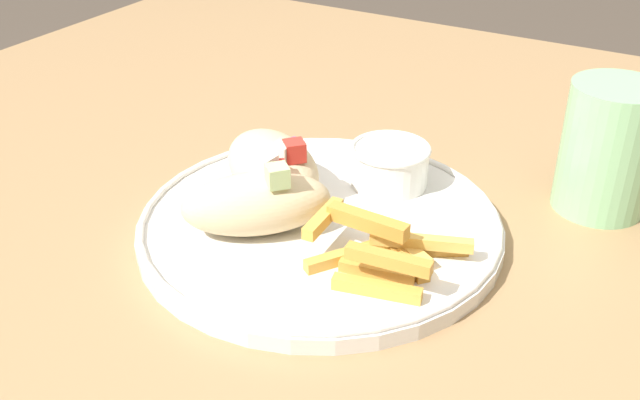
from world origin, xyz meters
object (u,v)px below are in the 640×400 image
object	(u,v)px
pita_sandwich_near	(255,202)
fries_pile	(384,249)
pita_sandwich_far	(274,165)
sauce_ramekin	(390,163)
water_glass	(607,154)
plate	(320,224)

from	to	relation	value
pita_sandwich_near	fries_pile	world-z (taller)	pita_sandwich_near
pita_sandwich_near	pita_sandwich_far	bearing A→B (deg)	68.39
pita_sandwich_far	sauce_ramekin	world-z (taller)	pita_sandwich_far
sauce_ramekin	water_glass	distance (m)	0.20
fries_pile	sauce_ramekin	bearing A→B (deg)	113.55
pita_sandwich_far	water_glass	size ratio (longest dim) A/B	1.19
plate	pita_sandwich_far	xyz separation A→B (m)	(-0.06, 0.02, 0.03)
water_glass	fries_pile	bearing A→B (deg)	-121.63
sauce_ramekin	water_glass	xyz separation A→B (m)	(0.18, 0.08, 0.02)
plate	water_glass	world-z (taller)	water_glass
pita_sandwich_near	water_glass	distance (m)	0.32
fries_pile	water_glass	xyz separation A→B (m)	(0.12, 0.20, 0.03)
plate	pita_sandwich_near	distance (m)	0.06
fries_pile	sauce_ramekin	xyz separation A→B (m)	(-0.05, 0.12, 0.01)
pita_sandwich_near	water_glass	size ratio (longest dim) A/B	1.12
pita_sandwich_near	plate	bearing A→B (deg)	4.95
pita_sandwich_far	water_glass	xyz separation A→B (m)	(0.26, 0.15, 0.01)
sauce_ramekin	water_glass	size ratio (longest dim) A/B	0.63
pita_sandwich_near	fries_pile	bearing A→B (deg)	-36.46
pita_sandwich_near	water_glass	xyz separation A→B (m)	(0.24, 0.21, 0.01)
plate	fries_pile	bearing A→B (deg)	-22.60
fries_pile	water_glass	world-z (taller)	water_glass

